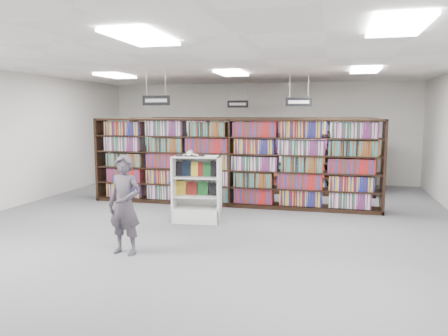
% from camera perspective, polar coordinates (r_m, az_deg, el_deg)
% --- Properties ---
extents(floor, '(12.00, 12.00, 0.00)m').
position_cam_1_polar(floor, '(8.81, -1.98, -7.48)').
color(floor, '#525257').
rests_on(floor, ground).
extents(ceiling, '(10.00, 12.00, 0.10)m').
position_cam_1_polar(ceiling, '(8.58, -2.08, 13.68)').
color(ceiling, white).
rests_on(ceiling, wall_back).
extents(wall_back, '(10.00, 0.10, 3.20)m').
position_cam_1_polar(wall_back, '(14.40, 4.58, 4.63)').
color(wall_back, silver).
rests_on(wall_back, ground).
extents(bookshelf_row_near, '(7.00, 0.60, 2.10)m').
position_cam_1_polar(bookshelf_row_near, '(10.52, 0.98, 0.74)').
color(bookshelf_row_near, black).
rests_on(bookshelf_row_near, floor).
extents(bookshelf_row_mid, '(7.00, 0.60, 2.10)m').
position_cam_1_polar(bookshelf_row_mid, '(12.47, 3.05, 1.73)').
color(bookshelf_row_mid, black).
rests_on(bookshelf_row_mid, floor).
extents(bookshelf_row_far, '(7.00, 0.60, 2.10)m').
position_cam_1_polar(bookshelf_row_far, '(14.14, 4.36, 2.35)').
color(bookshelf_row_far, black).
rests_on(bookshelf_row_far, floor).
extents(aisle_sign_left, '(0.65, 0.02, 0.80)m').
position_cam_1_polar(aisle_sign_left, '(9.97, -8.86, 8.83)').
color(aisle_sign_left, '#B2B2B7').
rests_on(aisle_sign_left, ceiling).
extents(aisle_sign_right, '(0.65, 0.02, 0.80)m').
position_cam_1_polar(aisle_sign_right, '(11.23, 9.74, 8.61)').
color(aisle_sign_right, '#B2B2B7').
rests_on(aisle_sign_right, ceiling).
extents(aisle_sign_center, '(0.65, 0.02, 0.80)m').
position_cam_1_polar(aisle_sign_center, '(13.50, 1.80, 8.44)').
color(aisle_sign_center, '#B2B2B7').
rests_on(aisle_sign_center, ceiling).
extents(troffer_front_center, '(0.60, 1.20, 0.04)m').
position_cam_1_polar(troffer_front_center, '(5.78, -10.67, 16.39)').
color(troffer_front_center, white).
rests_on(troffer_front_center, ceiling).
extents(troffer_front_right, '(0.60, 1.20, 0.04)m').
position_cam_1_polar(troffer_front_right, '(5.32, 21.75, 16.84)').
color(troffer_front_right, white).
rests_on(troffer_front_right, ceiling).
extents(troffer_back_left, '(0.60, 1.20, 0.04)m').
position_cam_1_polar(troffer_back_left, '(11.55, -13.97, 11.59)').
color(troffer_back_left, white).
rests_on(troffer_back_left, ceiling).
extents(troffer_back_center, '(0.60, 1.20, 0.04)m').
position_cam_1_polar(troffer_back_center, '(10.50, 1.01, 12.26)').
color(troffer_back_center, white).
rests_on(troffer_back_center, ceiling).
extents(troffer_back_right, '(0.60, 1.20, 0.04)m').
position_cam_1_polar(troffer_back_right, '(10.26, 17.95, 12.05)').
color(troffer_back_right, white).
rests_on(troffer_back_right, ceiling).
extents(endcap_display, '(1.02, 0.59, 1.37)m').
position_cam_1_polar(endcap_display, '(9.04, -3.51, -4.04)').
color(endcap_display, white).
rests_on(endcap_display, floor).
extents(open_book, '(0.63, 0.45, 0.13)m').
position_cam_1_polar(open_book, '(8.90, -4.44, 1.81)').
color(open_book, black).
rests_on(open_book, endcap_display).
extents(shopper, '(0.62, 0.46, 1.58)m').
position_cam_1_polar(shopper, '(7.07, -12.85, -4.74)').
color(shopper, '#454049').
rests_on(shopper, floor).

